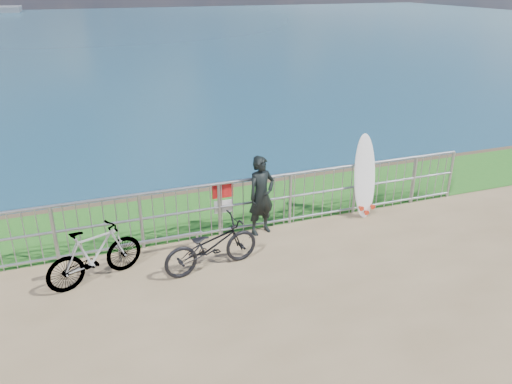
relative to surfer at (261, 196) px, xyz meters
name	(u,v)px	position (x,y,z in m)	size (l,w,h in m)	color
grass_strip	(228,208)	(-0.31, 1.27, -0.79)	(120.00, 120.00, 0.00)	#1B5617
railing	(244,205)	(-0.30, 0.17, -0.22)	(10.06, 0.10, 1.13)	#96999F
surfer	(261,196)	(0.00, 0.00, 0.00)	(0.58, 0.38, 1.60)	black
surfboard	(365,179)	(2.31, 0.00, 0.02)	(0.52, 0.48, 1.78)	white
bicycle_near	(211,245)	(-1.29, -0.97, -0.35)	(0.60, 1.73, 0.91)	black
bicycle_far	(95,254)	(-3.20, -0.67, -0.30)	(0.47, 1.65, 0.99)	black
bike_rack	(159,241)	(-2.06, -0.18, -0.52)	(1.62, 0.05, 0.34)	#96999F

